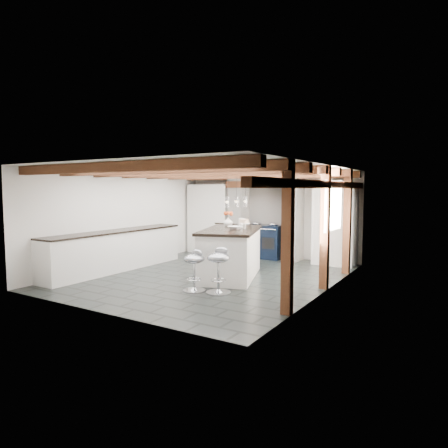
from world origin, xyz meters
The scene contains 6 objects.
ground centered at (0.00, 0.00, 0.00)m, with size 6.00×6.00×0.00m, color black.
room_shell centered at (-0.61, 1.42, 1.07)m, with size 6.00×6.03×6.00m.
range_cooker centered at (0.00, 2.68, 0.47)m, with size 1.00×0.63×0.99m.
kitchen_island centered at (0.42, 0.15, 0.53)m, with size 1.72×2.32×1.37m.
bar_stool_near centered at (0.92, -1.12, 0.52)m, with size 0.45×0.45×0.83m.
bar_stool_far centered at (0.47, -1.23, 0.48)m, with size 0.44×0.44×0.77m.
Camera 1 is at (4.65, -7.07, 1.87)m, focal length 32.00 mm.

